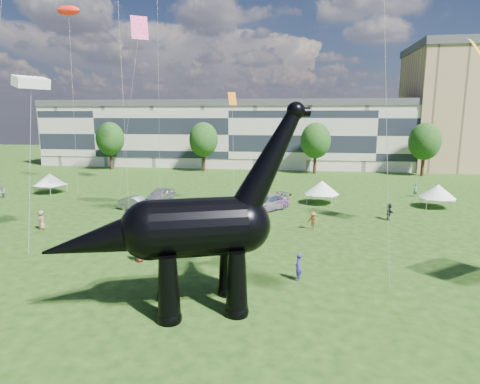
# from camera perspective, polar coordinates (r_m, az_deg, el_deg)

# --- Properties ---
(ground) EXTENTS (220.00, 220.00, 0.00)m
(ground) POSITION_cam_1_polar(r_m,az_deg,el_deg) (21.55, -7.04, -17.16)
(ground) COLOR #16330C
(ground) RESTS_ON ground
(terrace_row) EXTENTS (78.00, 11.00, 12.00)m
(terrace_row) POSITION_cam_1_polar(r_m,az_deg,el_deg) (81.49, -0.95, 7.95)
(terrace_row) COLOR beige
(terrace_row) RESTS_ON ground
(tree_far_left) EXTENTS (5.20, 5.20, 9.44)m
(tree_far_left) POSITION_cam_1_polar(r_m,az_deg,el_deg) (79.64, -18.02, 7.57)
(tree_far_left) COLOR #382314
(tree_far_left) RESTS_ON ground
(tree_mid_left) EXTENTS (5.20, 5.20, 9.44)m
(tree_mid_left) POSITION_cam_1_polar(r_m,az_deg,el_deg) (73.46, -5.22, 7.82)
(tree_mid_left) COLOR #382314
(tree_mid_left) RESTS_ON ground
(tree_mid_right) EXTENTS (5.20, 5.20, 9.44)m
(tree_mid_right) POSITION_cam_1_polar(r_m,az_deg,el_deg) (71.46, 10.71, 7.60)
(tree_mid_right) COLOR #382314
(tree_mid_right) RESTS_ON ground
(tree_far_right) EXTENTS (5.20, 5.20, 9.44)m
(tree_far_right) POSITION_cam_1_polar(r_m,az_deg,el_deg) (74.35, 24.81, 6.91)
(tree_far_right) COLOR #382314
(tree_far_right) RESTS_ON ground
(dinosaur_sculpture) EXTENTS (13.51, 6.56, 11.21)m
(dinosaur_sculpture) POSITION_cam_1_polar(r_m,az_deg,el_deg) (20.84, -7.40, -5.57)
(dinosaur_sculpture) COLOR black
(dinosaur_sculpture) RESTS_ON ground
(car_silver) EXTENTS (2.67, 5.15, 1.67)m
(car_silver) POSITION_cam_1_polar(r_m,az_deg,el_deg) (48.40, -11.27, -0.40)
(car_silver) COLOR #B7B6BB
(car_silver) RESTS_ON ground
(car_grey) EXTENTS (4.75, 2.84, 1.48)m
(car_grey) POSITION_cam_1_polar(r_m,az_deg,el_deg) (44.57, -14.31, -1.62)
(car_grey) COLOR slate
(car_grey) RESTS_ON ground
(car_white) EXTENTS (5.37, 2.53, 1.48)m
(car_white) POSITION_cam_1_polar(r_m,az_deg,el_deg) (45.67, 3.16, -1.00)
(car_white) COLOR silver
(car_white) RESTS_ON ground
(car_dark) EXTENTS (5.50, 5.84, 1.66)m
(car_dark) POSITION_cam_1_polar(r_m,az_deg,el_deg) (43.35, 3.85, -1.53)
(car_dark) COLOR #595960
(car_dark) RESTS_ON ground
(gazebo_near) EXTENTS (4.63, 4.63, 2.70)m
(gazebo_near) POSITION_cam_1_polar(r_m,az_deg,el_deg) (47.27, 11.57, 0.63)
(gazebo_near) COLOR white
(gazebo_near) RESTS_ON ground
(gazebo_far) EXTENTS (3.99, 3.99, 2.62)m
(gazebo_far) POSITION_cam_1_polar(r_m,az_deg,el_deg) (49.38, 26.32, 0.08)
(gazebo_far) COLOR white
(gazebo_far) RESTS_ON ground
(gazebo_left) EXTENTS (4.55, 4.55, 2.64)m
(gazebo_left) POSITION_cam_1_polar(r_m,az_deg,el_deg) (58.16, -25.41, 1.64)
(gazebo_left) COLOR white
(gazebo_left) RESTS_ON ground
(visitors) EXTENTS (51.58, 44.84, 1.85)m
(visitors) POSITION_cam_1_polar(r_m,az_deg,el_deg) (34.75, -3.29, -4.58)
(visitors) COLOR #412E68
(visitors) RESTS_ON ground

